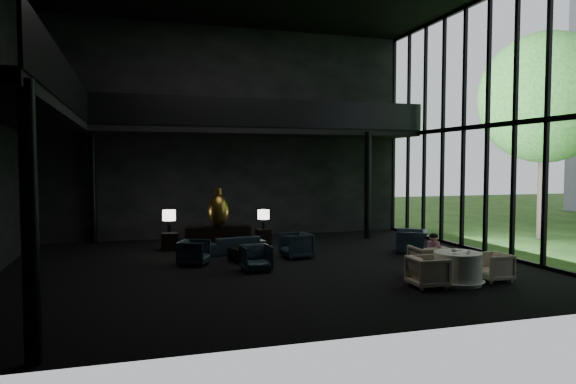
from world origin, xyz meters
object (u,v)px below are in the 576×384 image
object	(u,v)px
child	(434,246)
table_lamp_left	(169,216)
side_table_left	(170,241)
lounge_armchair_east	(296,243)
dining_chair_north	(429,258)
dining_table	(458,270)
console	(218,237)
side_table_right	(263,237)
window_armchair	(412,237)
table_lamp_right	(264,215)
dining_chair_east	(493,266)
lounge_armchair_west	(194,251)
dining_chair_west	(428,270)
coffee_table	(247,255)
sofa	(235,243)
lounge_armchair_south	(256,257)
bronze_urn	(218,210)

from	to	relation	value
child	table_lamp_left	bearing A→B (deg)	-45.02
table_lamp_left	side_table_left	bearing A→B (deg)	-90.00
lounge_armchair_east	dining_chair_north	distance (m)	4.06
dining_table	dining_chair_north	bearing A→B (deg)	97.77
console	side_table_right	bearing A→B (deg)	3.47
lounge_armchair_east	window_armchair	bearing A→B (deg)	81.75
table_lamp_right	dining_chair_east	xyz separation A→B (m)	(3.98, -6.92, -0.67)
side_table_left	dining_chair_east	size ratio (longest dim) A/B	0.79
side_table_left	table_lamp_left	bearing A→B (deg)	90.00
console	lounge_armchair_west	distance (m)	3.12
console	dining_chair_west	distance (m)	7.93
console	coffee_table	xyz separation A→B (m)	(0.42, -2.78, -0.16)
lounge_armchair_east	sofa	bearing A→B (deg)	-136.22
table_lamp_right	lounge_armchair_south	xyz separation A→B (m)	(-1.25, -4.21, -0.65)
side_table_left	lounge_armchair_east	xyz separation A→B (m)	(3.52, -2.55, 0.16)
lounge_armchair_east	dining_chair_east	size ratio (longest dim) A/B	1.24
side_table_right	dining_chair_west	size ratio (longest dim) A/B	0.67
dining_table	dining_chair_west	world-z (taller)	dining_chair_west
lounge_armchair_west	console	bearing A→B (deg)	3.37
console	bronze_urn	xyz separation A→B (m)	(-0.00, -0.14, 0.91)
table_lamp_right	bronze_urn	bearing A→B (deg)	-173.60
coffee_table	dining_chair_north	world-z (taller)	dining_chair_north
side_table_left	dining_chair_west	size ratio (longest dim) A/B	0.70
dining_chair_north	child	xyz separation A→B (m)	(0.07, -0.11, 0.32)
lounge_armchair_west	dining_chair_east	world-z (taller)	lounge_armchair_west
table_lamp_right	dining_chair_north	bearing A→B (deg)	-64.44
side_table_right	sofa	world-z (taller)	sofa
sofa	lounge_armchair_west	world-z (taller)	lounge_armchair_west
table_lamp_right	child	world-z (taller)	table_lamp_right
table_lamp_left	coffee_table	world-z (taller)	table_lamp_left
window_armchair	dining_chair_west	xyz separation A→B (m)	(-2.04, -4.20, -0.08)
console	dining_chair_east	bearing A→B (deg)	-50.97
table_lamp_left	dining_chair_north	size ratio (longest dim) A/B	0.81
window_armchair	child	distance (m)	3.43
table_lamp_right	table_lamp_left	bearing A→B (deg)	178.83
lounge_armchair_south	child	world-z (taller)	child
table_lamp_left	dining_table	bearing A→B (deg)	-48.64
console	window_armchair	distance (m)	6.40
lounge_armchair_west	dining_chair_west	world-z (taller)	dining_chair_west
side_table_left	lounge_armchair_west	distance (m)	2.81
side_table_left	lounge_armchair_south	xyz separation A→B (m)	(1.95, -4.03, 0.10)
dining_chair_north	lounge_armchair_west	bearing A→B (deg)	-25.44
bronze_urn	lounge_armchair_south	xyz separation A→B (m)	(0.35, -4.03, -0.88)
lounge_armchair_east	side_table_right	bearing A→B (deg)	-179.79
lounge_armchair_west	table_lamp_right	bearing A→B (deg)	-18.25
console	lounge_armchair_east	world-z (taller)	lounge_armchair_east
table_lamp_left	window_armchair	xyz separation A→B (m)	(7.35, -2.92, -0.60)
bronze_urn	dining_table	size ratio (longest dim) A/B	1.04
lounge_armchair_east	table_lamp_left	bearing A→B (deg)	-134.83
table_lamp_right	dining_chair_north	world-z (taller)	table_lamp_right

